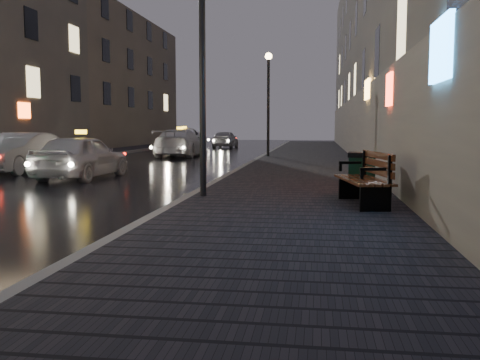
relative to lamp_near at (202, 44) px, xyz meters
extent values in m
cube|color=black|center=(2.05, 15.00, -3.41)|extent=(4.60, 58.00, 0.15)
cube|color=slate|center=(-0.35, 15.00, -3.41)|extent=(0.20, 58.00, 0.15)
cube|color=black|center=(-10.55, 15.00, -3.41)|extent=(2.40, 58.00, 0.15)
cube|color=slate|center=(-9.25, 15.00, -3.41)|extent=(0.20, 58.00, 0.15)
cube|color=#605B54|center=(5.25, 19.00, 3.01)|extent=(1.80, 50.00, 13.00)
cube|color=#6B6051|center=(-15.35, 33.00, 2.01)|extent=(6.00, 22.00, 11.00)
cylinder|color=black|center=(0.00, 0.00, -0.84)|extent=(0.14, 0.14, 5.00)
cylinder|color=black|center=(0.00, 16.00, -0.84)|extent=(0.14, 0.14, 5.00)
sphere|color=#FFD88C|center=(0.00, 16.00, 1.76)|extent=(0.36, 0.36, 0.36)
cube|color=black|center=(3.58, -1.70, -3.11)|extent=(0.58, 0.17, 0.46)
cube|color=black|center=(3.83, -1.66, -2.71)|extent=(0.08, 0.08, 0.80)
cube|color=black|center=(3.52, -1.71, -2.56)|extent=(0.48, 0.14, 0.06)
cube|color=black|center=(3.27, -0.01, -3.11)|extent=(0.58, 0.17, 0.46)
cube|color=black|center=(3.52, 0.04, -2.71)|extent=(0.08, 0.08, 0.80)
cube|color=black|center=(3.22, -0.02, -2.56)|extent=(0.48, 0.14, 0.06)
cube|color=#48200F|center=(3.43, -0.85, -2.84)|extent=(1.07, 2.16, 0.05)
cube|color=#48200F|center=(3.70, -0.81, -2.51)|extent=(0.41, 2.04, 0.46)
cube|color=black|center=(3.54, 0.81, -2.91)|extent=(0.65, 0.65, 0.86)
cube|color=black|center=(3.54, 0.81, -2.43)|extent=(0.69, 0.69, 0.11)
imported|color=silver|center=(-5.05, 4.76, -2.76)|extent=(1.92, 4.34, 1.45)
imported|color=gray|center=(-8.33, 6.70, -2.76)|extent=(1.67, 4.48, 1.46)
imported|color=silver|center=(-5.05, 17.44, -2.73)|extent=(2.30, 5.32, 1.52)
imported|color=silver|center=(-7.28, 27.24, -2.72)|extent=(3.21, 5.82, 1.54)
imported|color=#A6A6AE|center=(-4.58, 29.54, -2.81)|extent=(1.65, 3.98, 1.35)
camera|label=1|loc=(2.51, -11.64, -1.78)|focal=40.00mm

